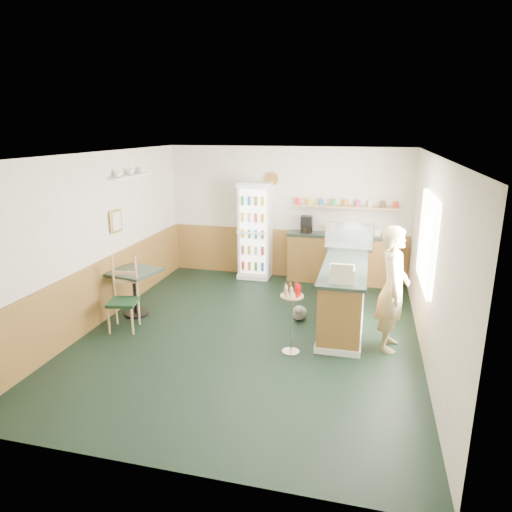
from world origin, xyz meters
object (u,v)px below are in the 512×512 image
(cash_register, at_px, (342,274))
(cafe_chair, at_px, (125,292))
(shopkeeper, at_px, (393,289))
(cafe_table, at_px, (135,284))
(drinks_fridge, at_px, (255,231))
(condiment_stand, at_px, (292,309))
(display_case, at_px, (349,236))

(cash_register, distance_m, cafe_chair, 3.35)
(shopkeeper, xyz_separation_m, cafe_table, (-4.10, 0.20, -0.34))
(cafe_table, height_order, cafe_chair, cafe_chair)
(drinks_fridge, bearing_deg, cash_register, -55.65)
(condiment_stand, xyz_separation_m, cafe_chair, (-2.67, 0.22, -0.06))
(shopkeeper, distance_m, condiment_stand, 1.45)
(cash_register, xyz_separation_m, shopkeeper, (0.70, 0.17, -0.21))
(display_case, distance_m, condiment_stand, 2.30)
(shopkeeper, xyz_separation_m, condiment_stand, (-1.34, -0.49, -0.24))
(drinks_fridge, distance_m, shopkeeper, 3.78)
(display_case, relative_size, condiment_stand, 0.82)
(drinks_fridge, height_order, condiment_stand, drinks_fridge)
(shopkeeper, distance_m, cafe_table, 4.12)
(cash_register, distance_m, cafe_table, 3.47)
(drinks_fridge, xyz_separation_m, cafe_chair, (-1.35, -2.96, -0.40))
(condiment_stand, height_order, cafe_table, condiment_stand)
(shopkeeper, bearing_deg, drinks_fridge, 48.74)
(display_case, distance_m, cash_register, 1.81)
(cafe_chair, bearing_deg, drinks_fridge, 53.22)
(cafe_table, xyz_separation_m, cafe_chair, (0.09, -0.47, 0.04))
(cash_register, bearing_deg, shopkeeper, 10.73)
(display_case, bearing_deg, cafe_table, -157.07)
(condiment_stand, bearing_deg, shopkeeper, 20.11)
(drinks_fridge, distance_m, display_case, 2.23)
(drinks_fridge, relative_size, display_case, 2.44)
(shopkeeper, bearing_deg, condiment_stand, 114.25)
(shopkeeper, height_order, condiment_stand, shopkeeper)
(shopkeeper, xyz_separation_m, cafe_chair, (-4.01, -0.27, -0.30))
(cafe_chair, bearing_deg, condiment_stand, -17.01)
(cafe_table, relative_size, cafe_chair, 0.74)
(drinks_fridge, bearing_deg, display_case, -28.27)
(display_case, relative_size, cash_register, 2.27)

